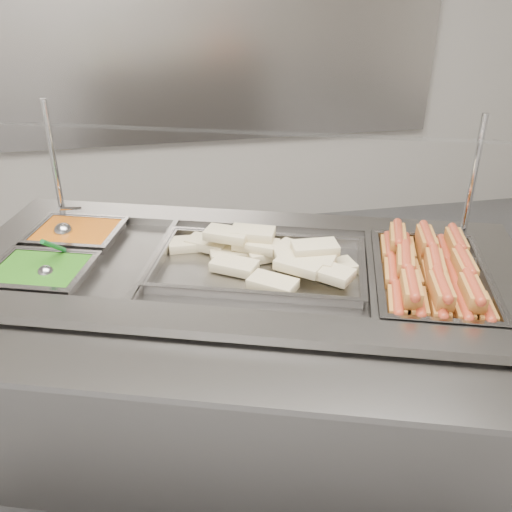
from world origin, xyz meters
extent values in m
cube|color=#A49E9A|center=(0.00, 2.45, 1.20)|extent=(3.00, 0.04, 1.20)
cube|color=slate|center=(-0.09, 0.42, 0.40)|extent=(1.79, 1.18, 0.80)
cube|color=gray|center=(-0.19, 0.12, 0.82)|extent=(1.68, 0.66, 0.03)
cube|color=gray|center=(0.02, 0.73, 0.82)|extent=(1.68, 0.66, 0.03)
cube|color=gray|center=(0.68, 0.17, 0.82)|extent=(0.28, 0.54, 0.03)
cube|color=black|center=(-0.09, 0.42, 0.71)|extent=(1.58, 0.97, 0.02)
cube|color=gray|center=(0.29, 0.30, 0.82)|extent=(0.18, 0.50, 0.01)
cube|color=gray|center=(-0.35, 0.51, 0.82)|extent=(0.18, 0.50, 0.01)
cube|color=gray|center=(-0.24, -0.03, 0.78)|extent=(1.65, 0.74, 0.02)
cylinder|color=silver|center=(-0.67, 0.94, 1.03)|extent=(0.02, 0.02, 0.41)
cylinder|color=silver|center=(0.69, 0.48, 1.03)|extent=(0.02, 0.02, 0.41)
cube|color=silver|center=(-0.03, 0.60, 1.18)|extent=(1.53, 0.74, 0.08)
cube|color=#A73C09|center=(-0.61, 0.74, 0.79)|extent=(0.31, 0.27, 0.08)
cube|color=#1B640F|center=(-0.69, 0.49, 0.79)|extent=(0.31, 0.27, 0.08)
cube|color=#AA6823|center=(0.30, 0.13, 0.81)|extent=(0.09, 0.15, 0.05)
cylinder|color=#AF291F|center=(0.30, 0.13, 0.83)|extent=(0.08, 0.15, 0.03)
cube|color=#AA6823|center=(0.35, 0.28, 0.81)|extent=(0.09, 0.15, 0.05)
cylinder|color=#AF291F|center=(0.35, 0.28, 0.83)|extent=(0.08, 0.15, 0.03)
cube|color=#AA6823|center=(0.40, 0.43, 0.81)|extent=(0.09, 0.15, 0.05)
cylinder|color=#AF291F|center=(0.40, 0.43, 0.83)|extent=(0.08, 0.15, 0.03)
cube|color=#AA6823|center=(0.36, 0.11, 0.81)|extent=(0.09, 0.15, 0.05)
cylinder|color=#AF291F|center=(0.36, 0.11, 0.83)|extent=(0.08, 0.15, 0.03)
cube|color=#AA6823|center=(0.41, 0.26, 0.81)|extent=(0.08, 0.15, 0.05)
cylinder|color=#AF291F|center=(0.41, 0.26, 0.83)|extent=(0.07, 0.15, 0.03)
cube|color=#AA6823|center=(0.46, 0.41, 0.81)|extent=(0.09, 0.15, 0.05)
cylinder|color=#AF291F|center=(0.46, 0.41, 0.83)|extent=(0.08, 0.15, 0.03)
cube|color=#AA6823|center=(0.41, 0.09, 0.81)|extent=(0.09, 0.15, 0.05)
cylinder|color=#AF291F|center=(0.41, 0.09, 0.83)|extent=(0.08, 0.15, 0.03)
cube|color=#AA6823|center=(0.46, 0.24, 0.81)|extent=(0.09, 0.15, 0.05)
cylinder|color=#AF291F|center=(0.46, 0.24, 0.83)|extent=(0.08, 0.15, 0.03)
cube|color=#AA6823|center=(0.51, 0.39, 0.81)|extent=(0.09, 0.15, 0.05)
cylinder|color=#AF291F|center=(0.51, 0.39, 0.83)|extent=(0.07, 0.15, 0.03)
cube|color=#AA6823|center=(0.47, 0.07, 0.81)|extent=(0.08, 0.15, 0.05)
cylinder|color=#AF291F|center=(0.47, 0.07, 0.83)|extent=(0.07, 0.15, 0.03)
cube|color=#AA6823|center=(0.52, 0.22, 0.81)|extent=(0.09, 0.15, 0.05)
cylinder|color=#AF291F|center=(0.52, 0.22, 0.83)|extent=(0.08, 0.15, 0.03)
cube|color=#AA6823|center=(0.57, 0.38, 0.81)|extent=(0.09, 0.15, 0.05)
cylinder|color=#AF291F|center=(0.57, 0.38, 0.83)|extent=(0.08, 0.15, 0.03)
cube|color=#AA6823|center=(0.52, 0.05, 0.81)|extent=(0.09, 0.15, 0.05)
cylinder|color=#AF291F|center=(0.52, 0.05, 0.83)|extent=(0.07, 0.15, 0.03)
cube|color=#AA6823|center=(0.34, 0.12, 0.86)|extent=(0.09, 0.15, 0.05)
cylinder|color=#AF291F|center=(0.34, 0.12, 0.88)|extent=(0.08, 0.15, 0.03)
cube|color=#AA6823|center=(0.39, 0.27, 0.86)|extent=(0.10, 0.15, 0.05)
cylinder|color=#AF291F|center=(0.39, 0.27, 0.88)|extent=(0.08, 0.15, 0.03)
cube|color=#AA6823|center=(0.43, 0.42, 0.86)|extent=(0.09, 0.15, 0.05)
cylinder|color=#AF291F|center=(0.43, 0.42, 0.88)|extent=(0.08, 0.15, 0.03)
cube|color=#AA6823|center=(0.41, 0.10, 0.86)|extent=(0.08, 0.15, 0.05)
cylinder|color=#AF291F|center=(0.41, 0.10, 0.88)|extent=(0.07, 0.15, 0.03)
cube|color=#AA6823|center=(0.46, 0.23, 0.86)|extent=(0.09, 0.15, 0.05)
cylinder|color=#AF291F|center=(0.46, 0.23, 0.88)|extent=(0.08, 0.15, 0.03)
cube|color=#AA6823|center=(0.51, 0.39, 0.86)|extent=(0.08, 0.15, 0.05)
cylinder|color=#AF291F|center=(0.51, 0.39, 0.88)|extent=(0.07, 0.15, 0.03)
cube|color=#AA6823|center=(0.49, 0.07, 0.86)|extent=(0.08, 0.15, 0.05)
cylinder|color=#AF291F|center=(0.49, 0.07, 0.88)|extent=(0.07, 0.15, 0.03)
cube|color=#AA6823|center=(0.54, 0.21, 0.86)|extent=(0.08, 0.15, 0.05)
cylinder|color=#AF291F|center=(0.54, 0.21, 0.88)|extent=(0.07, 0.15, 0.03)
cube|color=#AA6823|center=(0.59, 0.36, 0.86)|extent=(0.09, 0.15, 0.05)
cylinder|color=#AF291F|center=(0.59, 0.36, 0.88)|extent=(0.07, 0.15, 0.03)
cube|color=beige|center=(-0.02, 0.29, 0.82)|extent=(0.16, 0.15, 0.03)
cube|color=beige|center=(-0.10, 0.50, 0.82)|extent=(0.14, 0.08, 0.03)
cube|color=beige|center=(0.01, 0.47, 0.82)|extent=(0.15, 0.10, 0.03)
cube|color=beige|center=(-0.17, 0.57, 0.82)|extent=(0.16, 0.14, 0.03)
cube|color=beige|center=(-0.11, 0.41, 0.82)|extent=(0.16, 0.14, 0.03)
cube|color=beige|center=(0.16, 0.32, 0.82)|extent=(0.15, 0.15, 0.03)
cube|color=beige|center=(-0.23, 0.59, 0.82)|extent=(0.14, 0.08, 0.03)
cube|color=beige|center=(0.19, 0.35, 0.82)|extent=(0.15, 0.10, 0.03)
cube|color=beige|center=(0.07, 0.32, 0.85)|extent=(0.16, 0.15, 0.03)
cube|color=beige|center=(-0.03, 0.48, 0.85)|extent=(0.16, 0.14, 0.03)
cube|color=beige|center=(0.12, 0.34, 0.85)|extent=(0.16, 0.14, 0.03)
cube|color=beige|center=(0.08, 0.39, 0.85)|extent=(0.14, 0.08, 0.03)
cube|color=beige|center=(0.09, 0.41, 0.85)|extent=(0.15, 0.15, 0.03)
cube|color=beige|center=(0.15, 0.27, 0.85)|extent=(0.15, 0.15, 0.03)
cube|color=beige|center=(-0.11, 0.52, 0.88)|extent=(0.16, 0.14, 0.03)
cube|color=beige|center=(-0.03, 0.51, 0.88)|extent=(0.16, 0.12, 0.03)
cube|color=beige|center=(0.14, 0.38, 0.87)|extent=(0.14, 0.08, 0.03)
sphere|color=#AEAEB3|center=(-0.65, 0.73, 0.83)|extent=(0.06, 0.06, 0.06)
cylinder|color=#AEAEB3|center=(-0.62, 0.80, 0.89)|extent=(0.06, 0.15, 0.07)
sphere|color=#AEAEB3|center=(-0.67, 0.46, 0.83)|extent=(0.05, 0.05, 0.05)
cylinder|color=#136E2D|center=(-0.65, 0.53, 0.88)|extent=(0.05, 0.12, 0.10)
camera|label=1|loc=(-0.33, -1.10, 1.68)|focal=40.00mm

